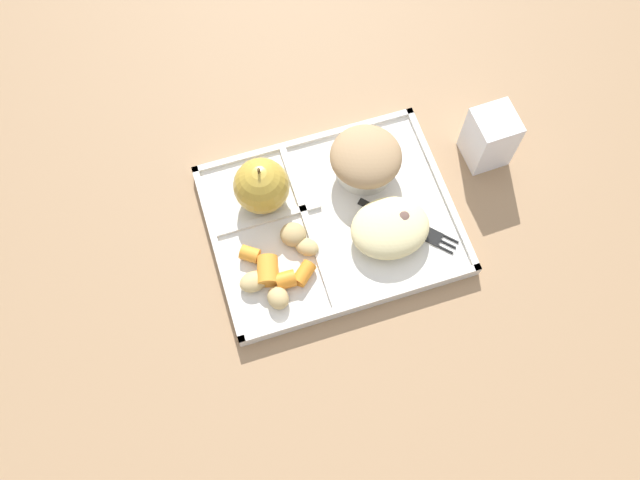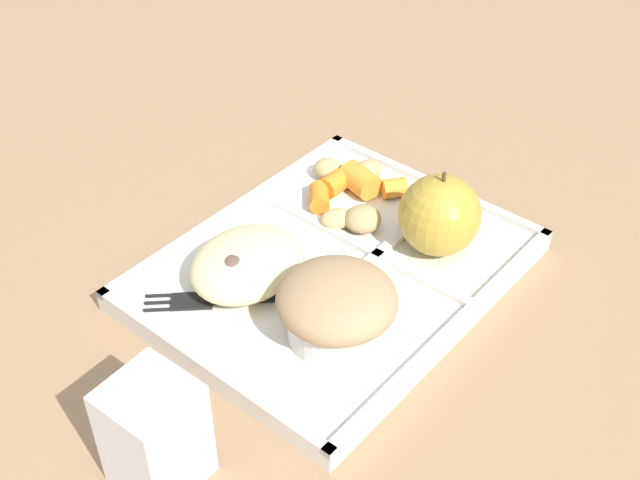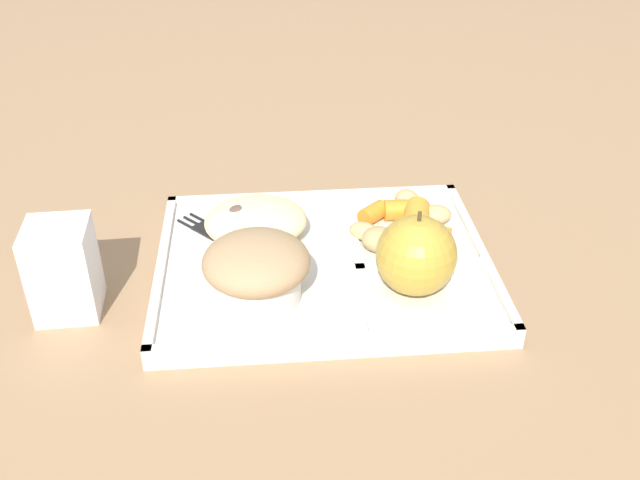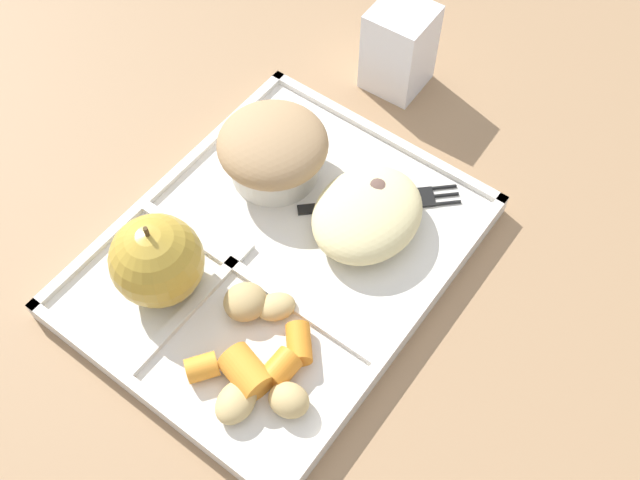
{
  "view_description": "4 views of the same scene",
  "coord_description": "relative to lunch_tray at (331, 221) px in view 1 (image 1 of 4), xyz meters",
  "views": [
    {
      "loc": [
        -0.13,
        -0.35,
        0.82
      ],
      "look_at": [
        -0.03,
        -0.04,
        0.05
      ],
      "focal_mm": 37.07,
      "sensor_mm": 36.0,
      "label": 1
    },
    {
      "loc": [
        0.43,
        0.35,
        0.5
      ],
      "look_at": [
        0.03,
        0.01,
        0.07
      ],
      "focal_mm": 46.22,
      "sensor_mm": 36.0,
      "label": 2
    },
    {
      "loc": [
        0.05,
        0.59,
        0.42
      ],
      "look_at": [
        0.0,
        0.01,
        0.05
      ],
      "focal_mm": 40.79,
      "sensor_mm": 36.0,
      "label": 3
    },
    {
      "loc": [
        -0.24,
        -0.22,
        0.54
      ],
      "look_at": [
        0.01,
        -0.04,
        0.06
      ],
      "focal_mm": 41.24,
      "sensor_mm": 36.0,
      "label": 4
    }
  ],
  "objects": [
    {
      "name": "ground",
      "position": [
        0.0,
        -0.0,
        -0.01
      ],
      "size": [
        6.0,
        6.0,
        0.0
      ],
      "primitive_type": "plane",
      "color": "#997551"
    },
    {
      "name": "lunch_tray",
      "position": [
        0.0,
        0.0,
        0.0
      ],
      "size": [
        0.33,
        0.26,
        0.02
      ],
      "color": "silver",
      "rests_on": "ground"
    },
    {
      "name": "green_apple",
      "position": [
        -0.08,
        0.06,
        0.04
      ],
      "size": [
        0.07,
        0.07,
        0.08
      ],
      "color": "#B79333",
      "rests_on": "lunch_tray"
    },
    {
      "name": "bran_muffin",
      "position": [
        0.07,
        0.06,
        0.04
      ],
      "size": [
        0.1,
        0.1,
        0.06
      ],
      "color": "silver",
      "rests_on": "lunch_tray"
    },
    {
      "name": "carrot_slice_center",
      "position": [
        -0.08,
        -0.07,
        0.02
      ],
      "size": [
        0.03,
        0.02,
        0.02
      ],
      "primitive_type": "cylinder",
      "rotation": [
        0.0,
        1.57,
        6.26
      ],
      "color": "orange",
      "rests_on": "lunch_tray"
    },
    {
      "name": "carrot_slice_edge",
      "position": [
        -0.12,
        -0.02,
        0.02
      ],
      "size": [
        0.03,
        0.03,
        0.02
      ],
      "primitive_type": "cylinder",
      "rotation": [
        0.0,
        1.57,
        2.52
      ],
      "color": "orange",
      "rests_on": "lunch_tray"
    },
    {
      "name": "carrot_slice_back",
      "position": [
        -0.1,
        -0.05,
        0.02
      ],
      "size": [
        0.04,
        0.04,
        0.03
      ],
      "primitive_type": "cylinder",
      "rotation": [
        0.0,
        1.57,
        4.47
      ],
      "color": "orange",
      "rests_on": "lunch_tray"
    },
    {
      "name": "carrot_slice_large",
      "position": [
        -0.06,
        -0.07,
        0.02
      ],
      "size": [
        0.04,
        0.03,
        0.02
      ],
      "primitive_type": "cylinder",
      "rotation": [
        0.0,
        1.57,
        3.87
      ],
      "color": "orange",
      "rests_on": "lunch_tray"
    },
    {
      "name": "potato_chunk_wedge",
      "position": [
        -0.1,
        -0.09,
        0.02
      ],
      "size": [
        0.03,
        0.04,
        0.02
      ],
      "primitive_type": "ellipsoid",
      "rotation": [
        0.0,
        0.0,
        1.74
      ],
      "color": "tan",
      "rests_on": "lunch_tray"
    },
    {
      "name": "potato_chunk_small",
      "position": [
        -0.04,
        -0.03,
        0.02
      ],
      "size": [
        0.04,
        0.04,
        0.02
      ],
      "primitive_type": "ellipsoid",
      "rotation": [
        0.0,
        0.0,
        2.49
      ],
      "color": "tan",
      "rests_on": "lunch_tray"
    },
    {
      "name": "potato_chunk_golden",
      "position": [
        -0.12,
        -0.06,
        0.02
      ],
      "size": [
        0.04,
        0.03,
        0.02
      ],
      "primitive_type": "ellipsoid",
      "rotation": [
        0.0,
        0.0,
        3.25
      ],
      "color": "tan",
      "rests_on": "lunch_tray"
    },
    {
      "name": "potato_chunk_browned",
      "position": [
        -0.06,
        -0.01,
        0.02
      ],
      "size": [
        0.05,
        0.05,
        0.02
      ],
      "primitive_type": "ellipsoid",
      "rotation": [
        0.0,
        0.0,
        2.57
      ],
      "color": "tan",
      "rests_on": "lunch_tray"
    },
    {
      "name": "egg_noodle_pile",
      "position": [
        0.07,
        -0.04,
        0.03
      ],
      "size": [
        0.1,
        0.09,
        0.04
      ],
      "primitive_type": "ellipsoid",
      "color": "beige",
      "rests_on": "lunch_tray"
    },
    {
      "name": "meatball_side",
      "position": [
        0.07,
        -0.06,
        0.02
      ],
      "size": [
        0.03,
        0.03,
        0.03
      ],
      "primitive_type": "sphere",
      "color": "brown",
      "rests_on": "lunch_tray"
    },
    {
      "name": "meatball_front",
      "position": [
        0.08,
        -0.03,
        0.02
      ],
      "size": [
        0.03,
        0.03,
        0.03
      ],
      "primitive_type": "sphere",
      "color": "brown",
      "rests_on": "lunch_tray"
    },
    {
      "name": "meatball_back",
      "position": [
        0.08,
        -0.04,
        0.03
      ],
      "size": [
        0.04,
        0.04,
        0.04
      ],
      "primitive_type": "sphere",
      "color": "brown",
      "rests_on": "lunch_tray"
    },
    {
      "name": "meatball_center",
      "position": [
        0.08,
        -0.04,
        0.03
      ],
      "size": [
        0.04,
        0.04,
        0.04
      ],
      "primitive_type": "sphere",
      "color": "#755B4C",
      "rests_on": "lunch_tray"
    },
    {
      "name": "plastic_fork",
      "position": [
        0.1,
        -0.05,
        0.01
      ],
      "size": [
        0.11,
        0.11,
        0.0
      ],
      "color": "black",
      "rests_on": "lunch_tray"
    },
    {
      "name": "milk_carton",
      "position": [
        0.24,
        0.04,
        0.04
      ],
      "size": [
        0.06,
        0.06,
        0.09
      ],
      "primitive_type": "cube",
      "rotation": [
        0.0,
        0.0,
        0.04
      ],
      "color": "white",
      "rests_on": "ground"
    }
  ]
}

